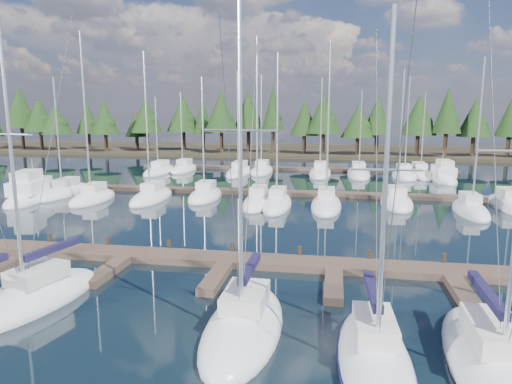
% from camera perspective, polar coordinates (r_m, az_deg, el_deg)
% --- Properties ---
extents(ground, '(260.00, 260.00, 0.00)m').
position_cam_1_polar(ground, '(38.05, 0.68, -3.02)').
color(ground, black).
rests_on(ground, ground).
extents(far_shore, '(220.00, 30.00, 0.60)m').
position_cam_1_polar(far_shore, '(97.11, 6.29, 5.20)').
color(far_shore, '#2F281A').
rests_on(far_shore, ground).
extents(main_dock, '(44.00, 6.13, 0.90)m').
position_cam_1_polar(main_dock, '(26.06, -3.76, -8.87)').
color(main_dock, '#4C3B2F').
rests_on(main_dock, ground).
extents(back_docks, '(50.00, 21.80, 0.40)m').
position_cam_1_polar(back_docks, '(57.10, 3.78, 1.63)').
color(back_docks, '#4C3B2F').
rests_on(back_docks, ground).
extents(front_sailboat_2, '(4.42, 8.10, 14.03)m').
position_cam_1_polar(front_sailboat_2, '(23.54, -26.10, -11.84)').
color(front_sailboat_2, silver).
rests_on(front_sailboat_2, ground).
extents(front_sailboat_3, '(3.02, 7.84, 14.55)m').
position_cam_1_polar(front_sailboat_3, '(18.78, -1.55, -16.43)').
color(front_sailboat_3, silver).
rests_on(front_sailboat_3, ground).
extents(front_sailboat_4, '(2.85, 8.33, 12.54)m').
position_cam_1_polar(front_sailboat_4, '(17.14, 14.60, -19.62)').
color(front_sailboat_4, silver).
rests_on(front_sailboat_4, ground).
extents(front_sailboat_5, '(3.10, 9.56, 13.67)m').
position_cam_1_polar(front_sailboat_5, '(18.10, 27.78, -18.83)').
color(front_sailboat_5, silver).
rests_on(front_sailboat_5, ground).
extents(back_sailboat_rows, '(45.83, 32.48, 16.57)m').
position_cam_1_polar(back_sailboat_rows, '(53.22, 3.34, 1.07)').
color(back_sailboat_rows, silver).
rests_on(back_sailboat_rows, ground).
extents(motor_yacht_left, '(5.35, 10.13, 4.83)m').
position_cam_1_polar(motor_yacht_left, '(49.92, -26.37, -0.29)').
color(motor_yacht_left, silver).
rests_on(motor_yacht_left, ground).
extents(motor_yacht_right, '(2.89, 8.60, 4.29)m').
position_cam_1_polar(motor_yacht_right, '(61.65, 22.35, 1.78)').
color(motor_yacht_right, silver).
rests_on(motor_yacht_right, ground).
extents(tree_line, '(183.97, 12.34, 13.26)m').
position_cam_1_polar(tree_line, '(86.89, 6.46, 9.29)').
color(tree_line, black).
rests_on(tree_line, far_shore).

